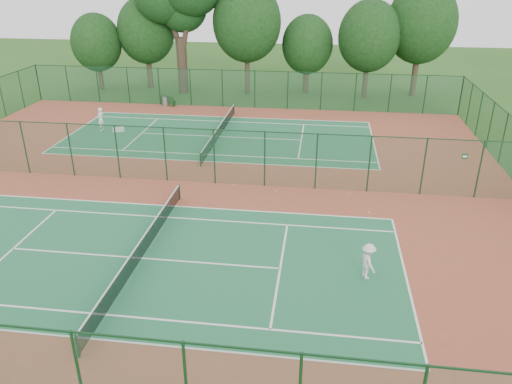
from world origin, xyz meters
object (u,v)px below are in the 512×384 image
player_near (368,261)px  bench (168,101)px  trash_bin (165,101)px  player_far (101,119)px  kit_bag (118,130)px

player_near → bench: bearing=8.1°
bench → trash_bin: bearing=-144.3°
trash_bin → bench: size_ratio=0.56×
player_near → trash_bin: player_near is taller
player_far → kit_bag: 1.62m
player_far → bench: 8.88m
trash_bin → kit_bag: size_ratio=0.99×
player_near → kit_bag: player_near is taller
player_near → trash_bin: bearing=8.5°
kit_bag → player_near: bearing=-69.5°
trash_bin → kit_bag: bearing=-99.4°
player_far → trash_bin: 8.74m
player_near → kit_bag: size_ratio=1.79×
player_far → kit_bag: (1.42, -0.02, -0.79)m
player_far → bench: size_ratio=1.17×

